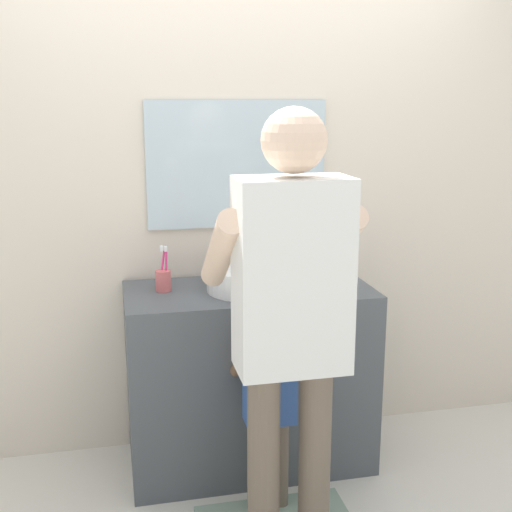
# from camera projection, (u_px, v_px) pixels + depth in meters

# --- Properties ---
(ground_plane) EXTENTS (14.00, 14.00, 0.00)m
(ground_plane) POSITION_uv_depth(u_px,v_px,m) (263.00, 494.00, 2.93)
(ground_plane) COLOR silver
(back_wall) EXTENTS (4.40, 0.10, 2.70)m
(back_wall) POSITION_uv_depth(u_px,v_px,m) (235.00, 178.00, 3.21)
(back_wall) COLOR beige
(back_wall) RESTS_ON ground
(vanity_cabinet) EXTENTS (1.14, 0.54, 0.88)m
(vanity_cabinet) POSITION_uv_depth(u_px,v_px,m) (249.00, 377.00, 3.12)
(vanity_cabinet) COLOR #4C5156
(vanity_cabinet) RESTS_ON ground
(sink_basin) EXTENTS (0.40, 0.40, 0.11)m
(sink_basin) POSITION_uv_depth(u_px,v_px,m) (250.00, 278.00, 2.98)
(sink_basin) COLOR white
(sink_basin) RESTS_ON vanity_cabinet
(faucet) EXTENTS (0.18, 0.14, 0.18)m
(faucet) POSITION_uv_depth(u_px,v_px,m) (240.00, 261.00, 3.20)
(faucet) COLOR #B7BABF
(faucet) RESTS_ON vanity_cabinet
(toothbrush_cup) EXTENTS (0.07, 0.07, 0.21)m
(toothbrush_cup) POSITION_uv_depth(u_px,v_px,m) (163.00, 279.00, 2.97)
(toothbrush_cup) COLOR #D86666
(toothbrush_cup) RESTS_ON vanity_cabinet
(child_toddler) EXTENTS (0.28, 0.28, 0.91)m
(child_toddler) POSITION_uv_depth(u_px,v_px,m) (269.00, 393.00, 2.71)
(child_toddler) COLOR #6B5B4C
(child_toddler) RESTS_ON ground
(adult_parent) EXTENTS (0.53, 0.56, 1.71)m
(adult_parent) POSITION_uv_depth(u_px,v_px,m) (290.00, 304.00, 2.30)
(adult_parent) COLOR #6B5B4C
(adult_parent) RESTS_ON ground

